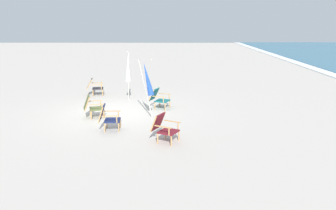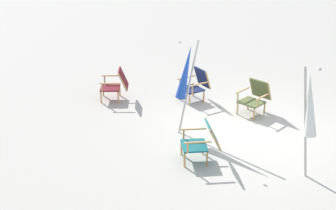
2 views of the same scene
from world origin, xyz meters
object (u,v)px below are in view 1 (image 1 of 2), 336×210
at_px(beach_chair_back_left, 108,117).
at_px(umbrella_furled_blue, 147,80).
at_px(beach_chair_far_center, 94,86).
at_px(beach_chair_back_right, 164,127).
at_px(umbrella_furled_white, 128,69).
at_px(beach_chair_front_left, 159,98).
at_px(beach_chair_front_right, 92,106).

distance_m(beach_chair_back_left, umbrella_furled_blue, 2.06).
bearing_deg(beach_chair_back_left, beach_chair_far_center, -162.62).
xyz_separation_m(beach_chair_back_right, umbrella_furled_white, (-4.99, -1.61, 0.95)).
bearing_deg(umbrella_furled_white, beach_chair_front_left, 44.88).
relative_size(beach_chair_back_right, beach_chair_back_left, 1.08).
bearing_deg(umbrella_furled_blue, beach_chair_back_left, -39.47).
height_order(beach_chair_back_right, umbrella_furled_white, umbrella_furled_white).
bearing_deg(beach_chair_far_center, beach_chair_back_right, 29.25).
relative_size(beach_chair_front_right, beach_chair_far_center, 1.00).
height_order(beach_chair_far_center, umbrella_furled_white, umbrella_furled_white).
distance_m(beach_chair_far_center, umbrella_furled_white, 2.19).
relative_size(beach_chair_back_right, beach_chair_front_left, 0.99).
distance_m(beach_chair_front_left, umbrella_furled_blue, 1.59).
bearing_deg(beach_chair_front_left, beach_chair_front_right, -60.78).
bearing_deg(beach_chair_front_right, beach_chair_back_left, 30.42).
height_order(beach_chair_back_right, umbrella_furled_blue, umbrella_furled_blue).
height_order(beach_chair_front_left, umbrella_furled_white, umbrella_furled_white).
distance_m(beach_chair_front_right, beach_chair_back_left, 1.58).
bearing_deg(beach_chair_far_center, umbrella_furled_blue, 37.55).
xyz_separation_m(beach_chair_front_right, beach_chair_back_left, (1.37, 0.80, 0.00)).
relative_size(beach_chair_back_right, umbrella_furled_white, 0.42).
distance_m(beach_chair_back_right, umbrella_furled_white, 5.33).
height_order(beach_chair_back_left, beach_chair_front_left, beach_chair_back_left).
relative_size(beach_chair_front_left, umbrella_furled_blue, 0.43).
relative_size(beach_chair_front_right, umbrella_furled_white, 0.39).
height_order(beach_chair_back_right, beach_chair_back_left, beach_chair_back_left).
bearing_deg(umbrella_furled_blue, umbrella_furled_white, -158.90).
height_order(beach_chair_back_right, beach_chair_front_right, beach_chair_front_right).
height_order(beach_chair_front_left, beach_chair_far_center, beach_chair_front_left).
xyz_separation_m(beach_chair_back_right, beach_chair_far_center, (-5.95, -3.33, -0.00)).
xyz_separation_m(beach_chair_front_right, umbrella_furled_blue, (-0.05, 1.97, 0.93)).
xyz_separation_m(beach_chair_back_right, beach_chair_back_left, (-0.99, -1.78, 0.00)).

